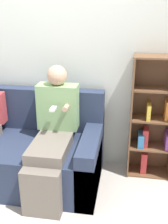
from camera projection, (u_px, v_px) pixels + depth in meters
The scene contains 5 objects.
ground_plane at pixel (31, 213), 2.69m from camera, with size 14.00×14.00×0.00m, color #BCB2A8.
back_wall at pixel (54, 59), 3.18m from camera, with size 10.00×0.06×2.55m.
couch at pixel (20, 153), 3.13m from camera, with size 1.80×0.92×0.96m.
adult_seated at pixel (53, 131), 2.85m from camera, with size 0.43×0.87×1.28m.
bookshelf at pixel (152, 122), 3.12m from camera, with size 0.49×0.29×1.38m.
Camera 1 is at (0.85, -2.03, 1.89)m, focal length 45.00 mm.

